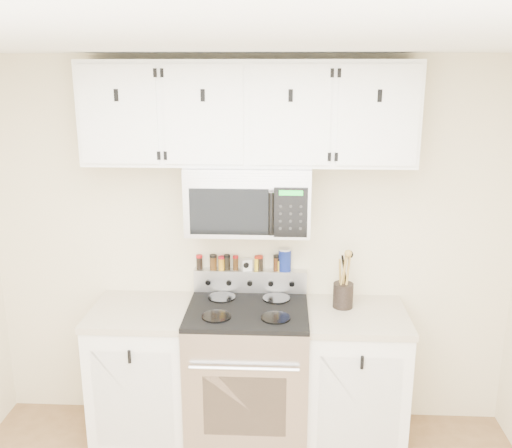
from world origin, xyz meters
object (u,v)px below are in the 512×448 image
(range, at_px, (248,373))
(utensil_crock, at_px, (343,293))
(microwave, at_px, (249,198))
(salt_canister, at_px, (285,260))

(range, relative_size, utensil_crock, 2.92)
(microwave, bearing_deg, range, -90.23)
(microwave, relative_size, utensil_crock, 2.02)
(utensil_crock, bearing_deg, range, -169.80)
(salt_canister, bearing_deg, microwave, -146.06)
(microwave, xyz_separation_m, salt_canister, (0.23, 0.16, -0.45))
(utensil_crock, relative_size, salt_canister, 2.42)
(range, xyz_separation_m, microwave, (0.00, 0.13, 1.14))
(range, bearing_deg, microwave, 89.77)
(microwave, xyz_separation_m, utensil_crock, (0.61, -0.02, -0.61))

